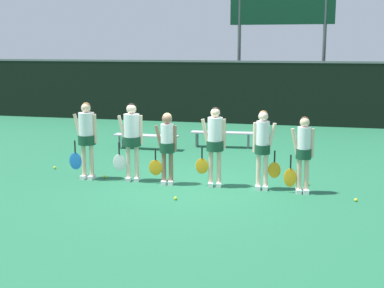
% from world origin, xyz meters
% --- Properties ---
extents(ground_plane, '(140.00, 140.00, 0.00)m').
position_xyz_m(ground_plane, '(0.00, 0.00, 0.00)').
color(ground_plane, '#216642').
extents(fence_windscreen, '(60.00, 0.08, 2.50)m').
position_xyz_m(fence_windscreen, '(0.00, 9.72, 1.26)').
color(fence_windscreen, black).
rests_on(fence_windscreen, ground_plane).
extents(scoreboard, '(4.17, 0.15, 5.61)m').
position_xyz_m(scoreboard, '(1.07, 11.03, 4.39)').
color(scoreboard, '#515156').
rests_on(scoreboard, ground_plane).
extents(bench_courtside, '(1.98, 0.39, 0.43)m').
position_xyz_m(bench_courtside, '(-2.33, 3.80, 0.38)').
color(bench_courtside, '#B2B2B7').
rests_on(bench_courtside, ground_plane).
extents(bench_far, '(1.95, 0.53, 0.47)m').
position_xyz_m(bench_far, '(-0.15, 4.64, 0.41)').
color(bench_far, '#B2B2B7').
rests_on(bench_far, ground_plane).
extents(player_0, '(0.70, 0.41, 1.80)m').
position_xyz_m(player_0, '(-2.51, 0.02, 1.07)').
color(player_0, beige).
rests_on(player_0, ground_plane).
extents(player_1, '(0.69, 0.41, 1.80)m').
position_xyz_m(player_1, '(-1.43, 0.09, 1.08)').
color(player_1, beige).
rests_on(player_1, ground_plane).
extents(player_2, '(0.63, 0.34, 1.62)m').
position_xyz_m(player_2, '(-0.57, -0.01, 0.95)').
color(player_2, '#8C664C').
rests_on(player_2, ground_plane).
extents(player_3, '(0.65, 0.38, 1.77)m').
position_xyz_m(player_3, '(0.51, 0.06, 1.05)').
color(player_3, beige).
rests_on(player_3, ground_plane).
extents(player_4, '(0.61, 0.33, 1.72)m').
position_xyz_m(player_4, '(1.56, 0.05, 1.01)').
color(player_4, beige).
rests_on(player_4, ground_plane).
extents(player_5, '(0.60, 0.33, 1.63)m').
position_xyz_m(player_5, '(2.41, -0.05, 0.94)').
color(player_5, beige).
rests_on(player_5, ground_plane).
extents(tennis_ball_0, '(0.07, 0.07, 0.07)m').
position_xyz_m(tennis_ball_0, '(-2.15, 0.17, 0.03)').
color(tennis_ball_0, '#CCE033').
rests_on(tennis_ball_0, ground_plane).
extents(tennis_ball_1, '(0.07, 0.07, 0.07)m').
position_xyz_m(tennis_ball_1, '(3.49, -0.45, 0.03)').
color(tennis_ball_1, '#CCE033').
rests_on(tennis_ball_1, ground_plane).
extents(tennis_ball_2, '(0.07, 0.07, 0.07)m').
position_xyz_m(tennis_ball_2, '(-3.75, 0.76, 0.03)').
color(tennis_ball_2, '#CCE033').
rests_on(tennis_ball_2, ground_plane).
extents(tennis_ball_3, '(0.07, 0.07, 0.07)m').
position_xyz_m(tennis_ball_3, '(2.53, 0.62, 0.04)').
color(tennis_ball_3, '#CCE033').
rests_on(tennis_ball_3, ground_plane).
extents(tennis_ball_4, '(0.07, 0.07, 0.07)m').
position_xyz_m(tennis_ball_4, '(-0.05, -1.18, 0.03)').
color(tennis_ball_4, '#CCE033').
rests_on(tennis_ball_4, ground_plane).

